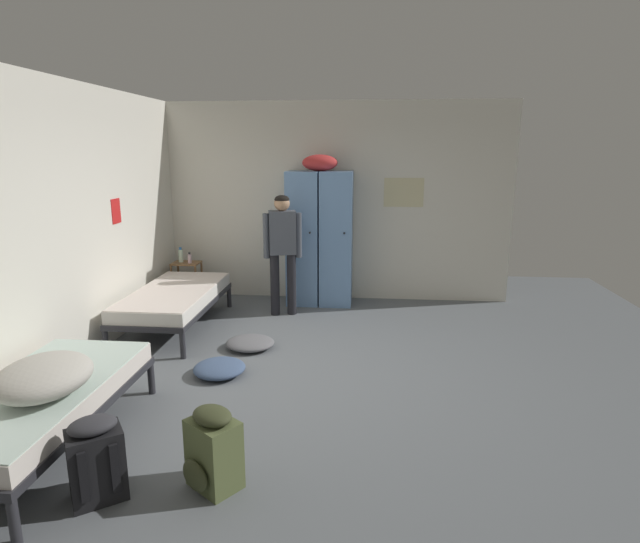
# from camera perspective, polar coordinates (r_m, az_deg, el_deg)

# --- Properties ---
(ground_plane) EXTENTS (8.46, 8.46, 0.00)m
(ground_plane) POSITION_cam_1_polar(r_m,az_deg,el_deg) (5.22, -0.28, -10.88)
(ground_plane) COLOR slate
(room_backdrop) EXTENTS (4.92, 5.35, 2.79)m
(room_backdrop) POSITION_cam_1_polar(r_m,az_deg,el_deg) (6.32, -10.61, 6.32)
(room_backdrop) COLOR silver
(room_backdrop) RESTS_ON ground_plane
(locker_bank) EXTENTS (0.90, 0.55, 2.07)m
(locker_bank) POSITION_cam_1_polar(r_m,az_deg,el_deg) (7.23, -0.02, 3.98)
(locker_bank) COLOR #6B93C6
(locker_bank) RESTS_ON ground_plane
(shelf_unit) EXTENTS (0.38, 0.30, 0.57)m
(shelf_unit) POSITION_cam_1_polar(r_m,az_deg,el_deg) (7.67, -14.39, -0.66)
(shelf_unit) COLOR brown
(shelf_unit) RESTS_ON ground_plane
(bed_left_front) EXTENTS (0.90, 1.90, 0.49)m
(bed_left_front) POSITION_cam_1_polar(r_m,az_deg,el_deg) (4.33, -28.40, -12.32)
(bed_left_front) COLOR #28282D
(bed_left_front) RESTS_ON ground_plane
(bed_left_rear) EXTENTS (0.90, 1.90, 0.49)m
(bed_left_rear) POSITION_cam_1_polar(r_m,az_deg,el_deg) (6.53, -15.69, -2.82)
(bed_left_rear) COLOR #28282D
(bed_left_rear) RESTS_ON ground_plane
(bedding_heap) EXTENTS (0.61, 0.72, 0.25)m
(bedding_heap) POSITION_cam_1_polar(r_m,az_deg,el_deg) (4.09, -28.05, -10.14)
(bedding_heap) COLOR #B7B2A8
(bedding_heap) RESTS_ON bed_left_front
(person_traveler) EXTENTS (0.49, 0.27, 1.57)m
(person_traveler) POSITION_cam_1_polar(r_m,az_deg,el_deg) (6.72, -4.12, 3.06)
(person_traveler) COLOR black
(person_traveler) RESTS_ON ground_plane
(water_bottle) EXTENTS (0.06, 0.06, 0.21)m
(water_bottle) POSITION_cam_1_polar(r_m,az_deg,el_deg) (7.65, -15.04, 1.71)
(water_bottle) COLOR silver
(water_bottle) RESTS_ON shelf_unit
(lotion_bottle) EXTENTS (0.05, 0.05, 0.16)m
(lotion_bottle) POSITION_cam_1_polar(r_m,az_deg,el_deg) (7.55, -14.12, 1.41)
(lotion_bottle) COLOR beige
(lotion_bottle) RESTS_ON shelf_unit
(backpack_black) EXTENTS (0.41, 0.41, 0.55)m
(backpack_black) POSITION_cam_1_polar(r_m,az_deg,el_deg) (3.69, -23.37, -18.45)
(backpack_black) COLOR black
(backpack_black) RESTS_ON ground_plane
(backpack_olive) EXTENTS (0.41, 0.42, 0.55)m
(backpack_olive) POSITION_cam_1_polar(r_m,az_deg,el_deg) (3.57, -11.71, -18.68)
(backpack_olive) COLOR #566038
(backpack_olive) RESTS_ON ground_plane
(clothes_pile_grey) EXTENTS (0.53, 0.49, 0.12)m
(clothes_pile_grey) POSITION_cam_1_polar(r_m,az_deg,el_deg) (5.81, -7.68, -7.78)
(clothes_pile_grey) COLOR slate
(clothes_pile_grey) RESTS_ON ground_plane
(clothes_pile_denim) EXTENTS (0.50, 0.51, 0.13)m
(clothes_pile_denim) POSITION_cam_1_polar(r_m,az_deg,el_deg) (5.21, -10.98, -10.38)
(clothes_pile_denim) COLOR #42567A
(clothes_pile_denim) RESTS_ON ground_plane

